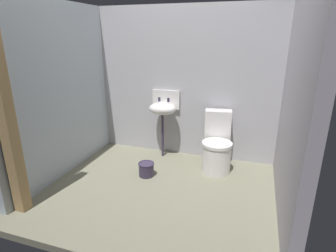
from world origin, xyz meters
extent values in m
cube|color=slate|center=(0.00, 0.00, -0.04)|extent=(3.05, 2.49, 0.08)
cube|color=#ACAAB1|center=(0.00, 1.09, 1.09)|extent=(3.05, 0.10, 2.17)
cube|color=#A5B1B9|center=(-1.37, 0.10, 1.09)|extent=(0.10, 2.29, 2.17)
cube|color=#B1ABB5|center=(1.37, 0.10, 1.09)|extent=(0.10, 2.29, 2.17)
cube|color=#A07E4F|center=(-1.24, -0.89, 1.09)|extent=(0.12, 0.12, 2.17)
cylinder|color=white|center=(0.57, 0.60, 0.19)|extent=(0.43, 0.43, 0.38)
cylinder|color=white|center=(0.57, 0.60, 0.40)|extent=(0.45, 0.45, 0.04)
cube|color=white|center=(0.53, 0.90, 0.58)|extent=(0.38, 0.23, 0.40)
cylinder|color=#372E45|center=(-0.28, 0.85, 0.33)|extent=(0.04, 0.04, 0.66)
ellipsoid|color=white|center=(-0.28, 0.85, 0.75)|extent=(0.40, 0.32, 0.18)
cube|color=white|center=(-0.28, 1.02, 0.85)|extent=(0.42, 0.04, 0.28)
cylinder|color=#372E45|center=(-0.35, 0.91, 0.87)|extent=(0.04, 0.04, 0.06)
cylinder|color=#372E45|center=(-0.21, 0.91, 0.87)|extent=(0.04, 0.04, 0.06)
cylinder|color=#372E45|center=(-0.28, 0.19, 0.09)|extent=(0.20, 0.20, 0.17)
torus|color=#312640|center=(-0.28, 0.19, 0.17)|extent=(0.21, 0.21, 0.02)
camera|label=1|loc=(1.00, -2.78, 1.77)|focal=29.22mm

